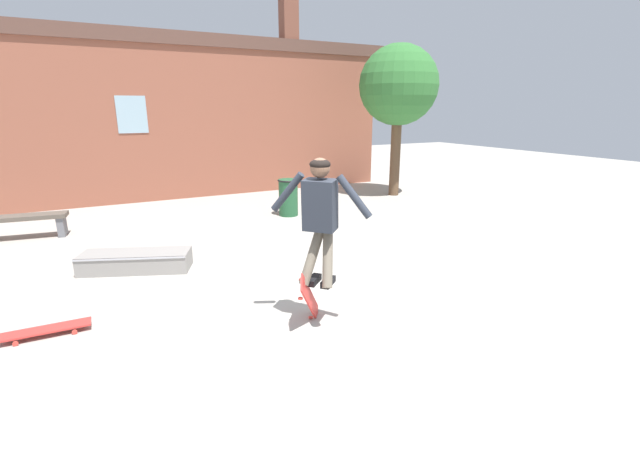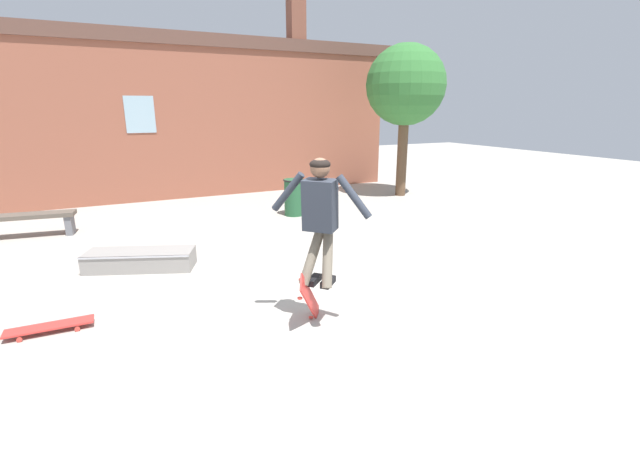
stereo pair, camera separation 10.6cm
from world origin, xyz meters
name	(u,v)px [view 2 (the right image)]	position (x,y,z in m)	size (l,w,h in m)	color
ground_plane	(322,320)	(0.00, 0.00, 0.00)	(40.00, 40.00, 0.00)	#A39E93
building_backdrop	(190,115)	(0.03, 8.09, 2.20)	(12.49, 0.52, 5.30)	#93513D
tree_right	(406,86)	(5.26, 5.70, 2.94)	(2.11, 2.11, 4.03)	brown
park_bench	(25,220)	(-3.61, 5.45, 0.34)	(1.74, 0.59, 0.46)	brown
skate_ledge	(140,260)	(-1.78, 2.71, 0.14)	(1.67, 1.07, 0.29)	gray
trash_bin	(294,196)	(1.65, 4.85, 0.44)	(0.47, 0.47, 0.83)	#235633
skater	(320,211)	(-0.06, -0.07, 1.33)	(0.84, 0.88, 1.41)	#282D38
skateboard_flipping	(310,299)	(-0.16, -0.01, 0.31)	(0.48, 0.55, 0.77)	red
skateboard_resting	(50,326)	(-2.83, 1.06, 0.07)	(0.87, 0.24, 0.08)	red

